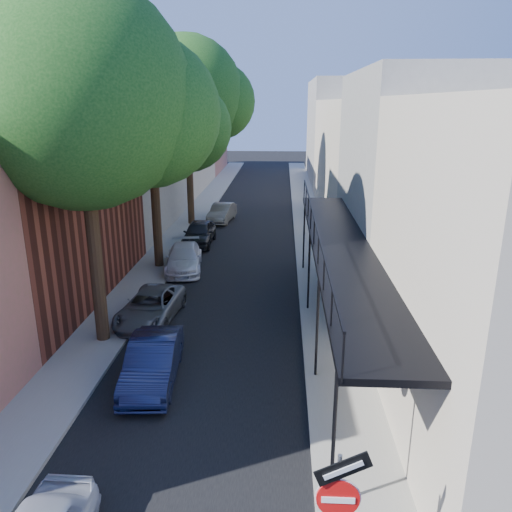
# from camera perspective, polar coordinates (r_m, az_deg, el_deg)

# --- Properties ---
(road_surface) EXTENTS (6.00, 64.00, 0.01)m
(road_surface) POSITION_cam_1_polar(r_m,az_deg,el_deg) (36.09, -0.56, 4.63)
(road_surface) COLOR black
(road_surface) RESTS_ON ground
(sidewalk_left) EXTENTS (2.00, 64.00, 0.12)m
(sidewalk_left) POSITION_cam_1_polar(r_m,az_deg,el_deg) (36.55, -6.85, 4.76)
(sidewalk_left) COLOR gray
(sidewalk_left) RESTS_ON ground
(sidewalk_right) EXTENTS (2.00, 64.00, 0.12)m
(sidewalk_right) POSITION_cam_1_polar(r_m,az_deg,el_deg) (36.05, 5.82, 4.62)
(sidewalk_right) COLOR gray
(sidewalk_right) RESTS_ON ground
(buildings_left) EXTENTS (10.10, 59.10, 12.00)m
(buildings_left) POSITION_cam_1_polar(r_m,az_deg,el_deg) (35.95, -16.01, 11.90)
(buildings_left) COLOR #BB685F
(buildings_left) RESTS_ON ground
(buildings_right) EXTENTS (9.80, 55.00, 10.00)m
(buildings_right) POSITION_cam_1_polar(r_m,az_deg,el_deg) (35.46, 14.31, 11.12)
(buildings_right) COLOR #C1B59F
(buildings_right) RESTS_ON ground
(sign_post) EXTENTS (0.89, 0.17, 2.99)m
(sign_post) POSITION_cam_1_polar(r_m,az_deg,el_deg) (8.49, 9.36, -26.21)
(sign_post) COLOR #595B60
(sign_post) RESTS_ON ground
(oak_near) EXTENTS (7.48, 6.80, 11.42)m
(oak_near) POSITION_cam_1_polar(r_m,az_deg,el_deg) (16.41, -17.67, 16.54)
(oak_near) COLOR #342314
(oak_near) RESTS_ON ground
(oak_mid) EXTENTS (6.60, 6.00, 10.20)m
(oak_mid) POSITION_cam_1_polar(r_m,az_deg,el_deg) (24.08, -10.90, 15.01)
(oak_mid) COLOR #342314
(oak_mid) RESTS_ON ground
(oak_far) EXTENTS (7.70, 7.00, 11.90)m
(oak_far) POSITION_cam_1_polar(r_m,az_deg,el_deg) (32.91, -7.05, 17.78)
(oak_far) COLOR #342314
(oak_far) RESTS_ON ground
(parked_car_b) EXTENTS (1.65, 3.97, 1.28)m
(parked_car_b) POSITION_cam_1_polar(r_m,az_deg,el_deg) (15.07, -11.74, -11.77)
(parked_car_b) COLOR #131A3D
(parked_car_b) RESTS_ON ground
(parked_car_c) EXTENTS (2.15, 4.13, 1.11)m
(parked_car_c) POSITION_cam_1_polar(r_m,az_deg,el_deg) (19.08, -11.94, -5.67)
(parked_car_c) COLOR slate
(parked_car_c) RESTS_ON ground
(parked_car_d) EXTENTS (2.21, 4.29, 1.19)m
(parked_car_d) POSITION_cam_1_polar(r_m,az_deg,el_deg) (24.46, -8.24, -0.24)
(parked_car_d) COLOR white
(parked_car_d) RESTS_ON ground
(parked_car_e) EXTENTS (1.62, 3.99, 1.36)m
(parked_car_e) POSITION_cam_1_polar(r_m,az_deg,el_deg) (28.74, -6.52, 2.63)
(parked_car_e) COLOR black
(parked_car_e) RESTS_ON ground
(parked_car_f) EXTENTS (1.77, 3.84, 1.22)m
(parked_car_f) POSITION_cam_1_polar(r_m,az_deg,el_deg) (34.31, -3.92, 4.96)
(parked_car_f) COLOR gray
(parked_car_f) RESTS_ON ground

